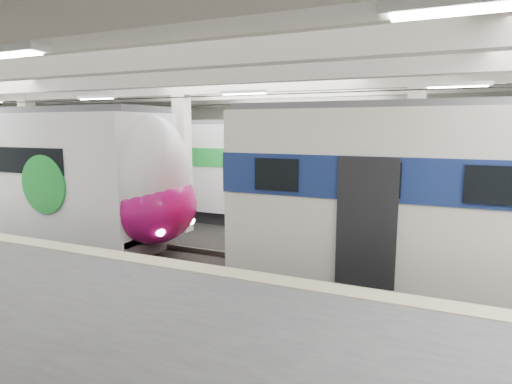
% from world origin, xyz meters
% --- Properties ---
extents(station_hall, '(36.00, 24.00, 5.75)m').
position_xyz_m(station_hall, '(0.00, -1.74, 3.24)').
color(station_hall, black).
rests_on(station_hall, ground).
extents(modern_emu, '(13.95, 2.88, 4.49)m').
position_xyz_m(modern_emu, '(-7.22, -0.00, 2.21)').
color(modern_emu, white).
rests_on(modern_emu, ground).
extents(far_train, '(12.87, 2.74, 4.15)m').
position_xyz_m(far_train, '(-4.73, 5.50, 2.15)').
color(far_train, white).
rests_on(far_train, ground).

